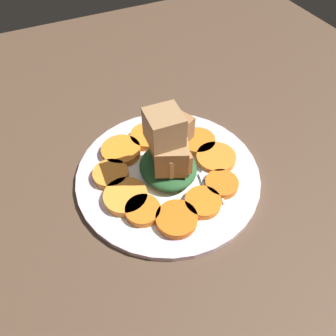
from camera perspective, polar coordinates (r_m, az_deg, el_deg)
The scene contains 15 objects.
table_slab at distance 53.30cm, azimuth 0.00°, elevation -2.16°, with size 120.00×120.00×2.00cm, color #4C3828.
plate at distance 52.11cm, azimuth 0.00°, elevation -1.12°, with size 28.98×28.98×1.05cm.
carrot_slice_0 at distance 50.13cm, azimuth 9.32°, elevation -2.76°, with size 5.05×5.05×1.13cm, color orange.
carrot_slice_1 at distance 53.44cm, azimuth 8.34°, elevation 1.75°, with size 6.38×6.38×1.13cm, color orange.
carrot_slice_2 at distance 55.68cm, azimuth 5.20°, elevation 4.61°, with size 5.95×5.95×1.13cm, color orange.
carrot_slice_3 at distance 57.35cm, azimuth 1.38°, elevation 6.48°, with size 5.05×5.05×1.13cm, color orange.
carrot_slice_4 at distance 56.45cm, azimuth -3.53°, elevation 5.52°, with size 5.91×5.91×1.13cm, color orange.
carrot_slice_5 at distance 54.55cm, azimuth -8.18°, elevation 3.03°, with size 6.48×6.48×1.13cm, color orange.
carrot_slice_6 at distance 51.43cm, azimuth -9.94°, elevation -1.07°, with size 5.50×5.50×1.13cm, color orange.
carrot_slice_7 at distance 48.51cm, azimuth -7.38°, elevation -4.93°, with size 6.50×6.50×1.13cm, color orange.
carrot_slice_8 at distance 46.88cm, azimuth -4.39°, elevation -7.38°, with size 5.08×5.08×1.13cm, color orange.
carrot_slice_9 at distance 46.01cm, azimuth 1.51°, elevation -8.86°, with size 5.89×5.89×1.13cm, color orange.
carrot_slice_10 at distance 47.78cm, azimuth 6.09°, elevation -5.97°, with size 5.31×5.31×1.13cm, color orange.
center_pile at distance 48.12cm, azimuth 0.17°, elevation 2.68°, with size 9.70×8.73×12.08cm.
fork at distance 53.21cm, azimuth 5.77°, elevation 1.24°, with size 18.49×5.86×0.40cm.
Camera 1 is at (-29.80, 14.05, 42.89)cm, focal length 35.00 mm.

